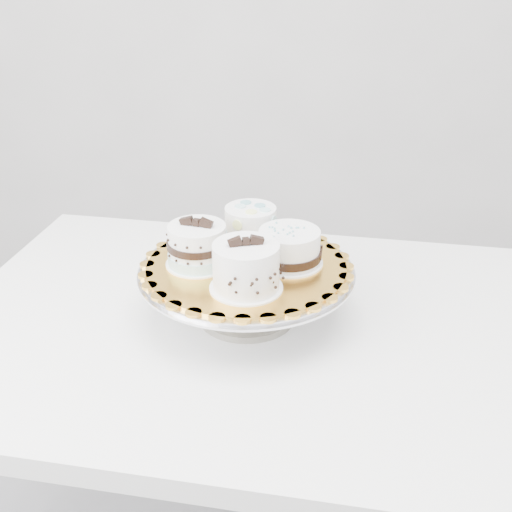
{
  "coord_description": "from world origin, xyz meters",
  "views": [
    {
      "loc": [
        0.08,
        -0.72,
        1.34
      ],
      "look_at": [
        0.06,
        0.22,
        0.87
      ],
      "focal_mm": 45.0,
      "sensor_mm": 36.0,
      "label": 1
    }
  ],
  "objects_px": {
    "cake_swirl": "(246,268)",
    "cake_dots": "(251,225)",
    "cake_board": "(246,266)",
    "cake_banded": "(197,247)",
    "table": "(269,365)",
    "cake_ribbon": "(290,248)",
    "cake_stand": "(247,283)"
  },
  "relations": [
    {
      "from": "cake_board",
      "to": "cake_banded",
      "type": "distance_m",
      "value": 0.09
    },
    {
      "from": "cake_stand",
      "to": "cake_dots",
      "type": "distance_m",
      "value": 0.11
    },
    {
      "from": "cake_board",
      "to": "cake_swirl",
      "type": "xyz_separation_m",
      "value": [
        0.0,
        -0.08,
        0.04
      ]
    },
    {
      "from": "table",
      "to": "cake_stand",
      "type": "relative_size",
      "value": 3.37
    },
    {
      "from": "cake_swirl",
      "to": "table",
      "type": "bearing_deg",
      "value": 47.69
    },
    {
      "from": "table",
      "to": "cake_dots",
      "type": "relative_size",
      "value": 10.89
    },
    {
      "from": "cake_banded",
      "to": "cake_dots",
      "type": "bearing_deg",
      "value": 61.04
    },
    {
      "from": "cake_board",
      "to": "cake_banded",
      "type": "relative_size",
      "value": 2.83
    },
    {
      "from": "cake_dots",
      "to": "cake_stand",
      "type": "bearing_deg",
      "value": -106.49
    },
    {
      "from": "table",
      "to": "cake_board",
      "type": "xyz_separation_m",
      "value": [
        -0.04,
        0.01,
        0.19
      ]
    },
    {
      "from": "cake_swirl",
      "to": "cake_dots",
      "type": "xyz_separation_m",
      "value": [
        0.0,
        0.16,
        -0.0
      ]
    },
    {
      "from": "cake_banded",
      "to": "cake_ribbon",
      "type": "height_order",
      "value": "cake_banded"
    },
    {
      "from": "cake_board",
      "to": "cake_ribbon",
      "type": "relative_size",
      "value": 2.8
    },
    {
      "from": "cake_board",
      "to": "cake_swirl",
      "type": "relative_size",
      "value": 2.71
    },
    {
      "from": "cake_swirl",
      "to": "cake_banded",
      "type": "relative_size",
      "value": 1.05
    },
    {
      "from": "cake_board",
      "to": "cake_banded",
      "type": "xyz_separation_m",
      "value": [
        -0.08,
        -0.0,
        0.03
      ]
    },
    {
      "from": "cake_swirl",
      "to": "cake_banded",
      "type": "xyz_separation_m",
      "value": [
        -0.08,
        0.08,
        -0.0
      ]
    },
    {
      "from": "cake_board",
      "to": "cake_dots",
      "type": "bearing_deg",
      "value": 86.95
    },
    {
      "from": "cake_ribbon",
      "to": "cake_dots",
      "type": "bearing_deg",
      "value": 137.56
    },
    {
      "from": "cake_stand",
      "to": "cake_board",
      "type": "xyz_separation_m",
      "value": [
        0.0,
        0.0,
        0.03
      ]
    },
    {
      "from": "cake_dots",
      "to": "cake_ribbon",
      "type": "bearing_deg",
      "value": -62.87
    },
    {
      "from": "cake_board",
      "to": "cake_dots",
      "type": "relative_size",
      "value": 2.96
    },
    {
      "from": "cake_board",
      "to": "table",
      "type": "bearing_deg",
      "value": -21.05
    },
    {
      "from": "cake_stand",
      "to": "cake_banded",
      "type": "bearing_deg",
      "value": -179.5
    },
    {
      "from": "table",
      "to": "cake_stand",
      "type": "xyz_separation_m",
      "value": [
        -0.04,
        0.01,
        0.16
      ]
    },
    {
      "from": "cake_stand",
      "to": "cake_ribbon",
      "type": "height_order",
      "value": "cake_ribbon"
    },
    {
      "from": "cake_swirl",
      "to": "cake_ribbon",
      "type": "height_order",
      "value": "cake_swirl"
    },
    {
      "from": "cake_swirl",
      "to": "cake_dots",
      "type": "height_order",
      "value": "cake_swirl"
    },
    {
      "from": "table",
      "to": "cake_ribbon",
      "type": "bearing_deg",
      "value": 42.96
    },
    {
      "from": "cake_banded",
      "to": "cake_swirl",
      "type": "bearing_deg",
      "value": -28.15
    },
    {
      "from": "cake_dots",
      "to": "cake_ribbon",
      "type": "relative_size",
      "value": 0.94
    },
    {
      "from": "cake_stand",
      "to": "cake_board",
      "type": "relative_size",
      "value": 1.09
    }
  ]
}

